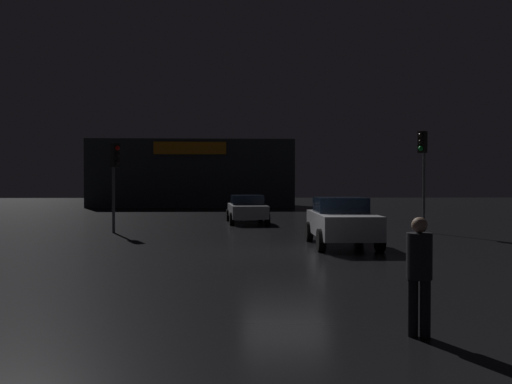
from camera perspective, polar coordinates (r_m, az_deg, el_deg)
The scene contains 7 objects.
ground_plane at distance 15.32m, azimuth 3.30°, elevation -6.82°, with size 120.00×120.00×0.00m, color black.
store_building at distance 47.27m, azimuth -6.96°, elevation 2.00°, with size 17.86×7.13×5.91m.
traffic_signal_opposite at distance 22.21m, azimuth -15.39°, elevation 2.77°, with size 0.42×0.42×3.75m.
traffic_signal_cross_left at distance 22.72m, azimuth 18.03°, elevation 3.96°, with size 0.42×0.42×4.27m.
car_near at distance 17.27m, azimuth 9.46°, elevation -3.21°, with size 2.08×4.39×1.61m.
car_far at distance 27.00m, azimuth -1.02°, elevation -1.87°, with size 2.25×4.68×1.46m.
pedestrian at distance 7.29m, azimuth 17.68°, elevation -8.01°, with size 0.43×0.43×1.62m.
Camera 1 is at (-1.48, -15.11, 2.06)m, focal length 36.00 mm.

